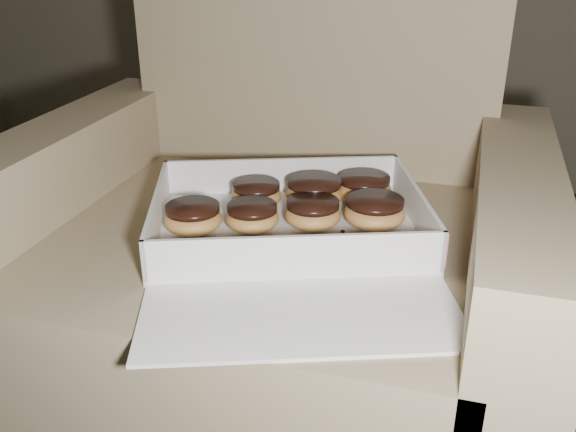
{
  "coord_description": "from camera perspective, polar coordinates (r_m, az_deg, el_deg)",
  "views": [
    {
      "loc": [
        -0.17,
        0.12,
        0.82
      ],
      "look_at": [
        -0.41,
        0.96,
        0.42
      ],
      "focal_mm": 40.0,
      "sensor_mm": 36.0,
      "label": 1
    }
  ],
  "objects": [
    {
      "name": "crumb_c",
      "position": [
        0.93,
        6.07,
        -2.27
      ],
      "size": [
        0.01,
        0.01,
        0.0
      ],
      "primitive_type": "ellipsoid",
      "color": "black",
      "rests_on": "bakery_box"
    },
    {
      "name": "donut_e",
      "position": [
        1.06,
        6.76,
        2.49
      ],
      "size": [
        0.09,
        0.09,
        0.05
      ],
      "color": "#E2A34F",
      "rests_on": "bakery_box"
    },
    {
      "name": "crumb_e",
      "position": [
        0.93,
        6.19,
        -2.16
      ],
      "size": [
        0.01,
        0.01,
        0.0
      ],
      "primitive_type": "ellipsoid",
      "color": "black",
      "rests_on": "bakery_box"
    },
    {
      "name": "crumb_b",
      "position": [
        0.87,
        -11.43,
        -4.57
      ],
      "size": [
        0.01,
        0.01,
        0.0
      ],
      "primitive_type": "ellipsoid",
      "color": "black",
      "rests_on": "bakery_box"
    },
    {
      "name": "donut_d",
      "position": [
        0.96,
        -8.43,
        -0.14
      ],
      "size": [
        0.09,
        0.09,
        0.04
      ],
      "color": "#E2A34F",
      "rests_on": "bakery_box"
    },
    {
      "name": "donut_f",
      "position": [
        1.04,
        -2.83,
        1.97
      ],
      "size": [
        0.08,
        0.08,
        0.04
      ],
      "color": "#E2A34F",
      "rests_on": "bakery_box"
    },
    {
      "name": "crumb_d",
      "position": [
        0.96,
        4.88,
        -1.35
      ],
      "size": [
        0.01,
        0.01,
        0.0
      ],
      "primitive_type": "ellipsoid",
      "color": "black",
      "rests_on": "bakery_box"
    },
    {
      "name": "donut_c",
      "position": [
        1.03,
        2.34,
        2.15
      ],
      "size": [
        0.09,
        0.09,
        0.05
      ],
      "color": "#E2A34F",
      "rests_on": "bakery_box"
    },
    {
      "name": "armchair",
      "position": [
        1.1,
        -0.97,
        -5.1
      ],
      "size": [
        0.83,
        0.7,
        0.87
      ],
      "color": "#927F5D",
      "rests_on": "floor"
    },
    {
      "name": "donut_g",
      "position": [
        0.96,
        -3.2,
        -0.03
      ],
      "size": [
        0.08,
        0.08,
        0.04
      ],
      "color": "#E2A34F",
      "rests_on": "bakery_box"
    },
    {
      "name": "bakery_box",
      "position": [
        0.93,
        0.38,
        -1.89
      ],
      "size": [
        0.53,
        0.57,
        0.07
      ],
      "rotation": [
        0.0,
        0.0,
        0.35
      ],
      "color": "white",
      "rests_on": "armchair"
    },
    {
      "name": "donut_b",
      "position": [
        0.97,
        2.21,
        0.28
      ],
      "size": [
        0.09,
        0.09,
        0.04
      ],
      "color": "#E2A34F",
      "rests_on": "bakery_box"
    },
    {
      "name": "donut_a",
      "position": [
        0.97,
        7.72,
        0.38
      ],
      "size": [
        0.09,
        0.09,
        0.05
      ],
      "color": "#E2A34F",
      "rests_on": "bakery_box"
    },
    {
      "name": "crumb_a",
      "position": [
        0.88,
        -9.79,
        -4.27
      ],
      "size": [
        0.01,
        0.01,
        0.0
      ],
      "primitive_type": "ellipsoid",
      "color": "black",
      "rests_on": "bakery_box"
    }
  ]
}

